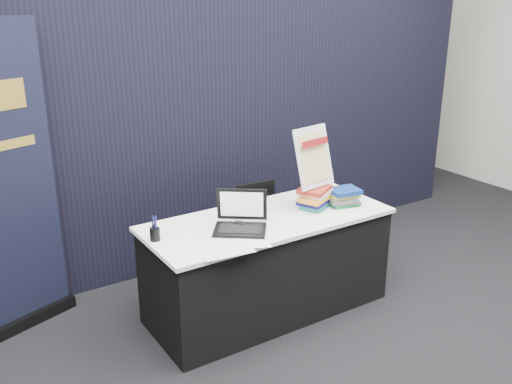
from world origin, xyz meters
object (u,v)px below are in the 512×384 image
object	(u,v)px
book_stack_tall	(315,197)
info_sign	(314,158)
display_table	(268,264)
laptop	(236,221)
stacking_chair	(265,228)
book_stack_short	(343,197)

from	to	relation	value
book_stack_tall	info_sign	size ratio (longest dim) A/B	0.62
display_table	info_sign	bearing A→B (deg)	1.40
laptop	stacking_chair	world-z (taller)	laptop
info_sign	stacking_chair	xyz separation A→B (m)	(-0.13, 0.44, -0.68)
display_table	info_sign	size ratio (longest dim) A/B	3.91
laptop	book_stack_tall	size ratio (longest dim) A/B	1.58
display_table	book_stack_short	size ratio (longest dim) A/B	7.00
display_table	laptop	xyz separation A→B (m)	(-0.30, -0.06, 0.44)
book_stack_short	laptop	bearing A→B (deg)	178.13
book_stack_tall	display_table	bearing A→B (deg)	177.12
laptop	stacking_chair	xyz separation A→B (m)	(0.58, 0.51, -0.37)
display_table	laptop	world-z (taller)	laptop
display_table	stacking_chair	xyz separation A→B (m)	(0.28, 0.45, 0.07)
display_table	book_stack_short	distance (m)	0.77
laptop	book_stack_short	size ratio (longest dim) A/B	1.76
book_stack_short	stacking_chair	distance (m)	0.74
display_table	book_stack_tall	size ratio (longest dim) A/B	6.27
display_table	book_stack_tall	world-z (taller)	book_stack_tall
stacking_chair	book_stack_short	bearing A→B (deg)	-55.65
laptop	stacking_chair	size ratio (longest dim) A/B	0.57
book_stack_tall	laptop	bearing A→B (deg)	-176.84
book_stack_short	book_stack_tall	bearing A→B (deg)	162.12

